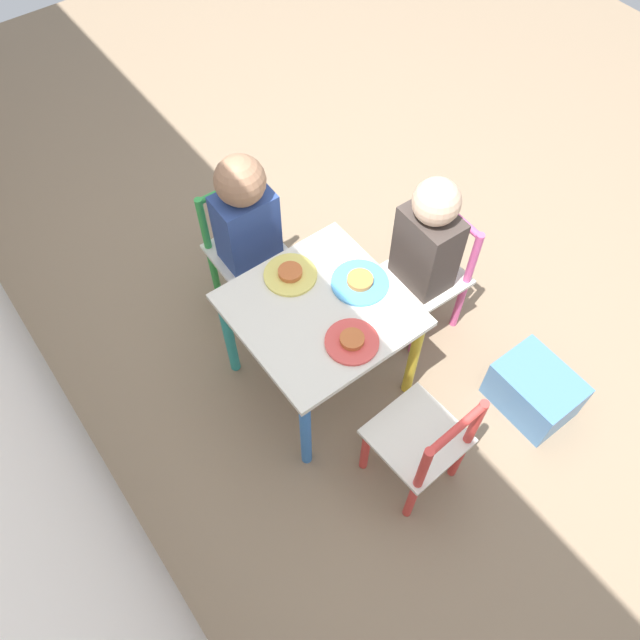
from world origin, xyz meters
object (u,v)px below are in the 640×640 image
at_px(chair_pink, 429,276).
at_px(chair_red, 422,444).
at_px(chair_green, 245,252).
at_px(plate_left, 352,341).
at_px(plate_right, 290,274).
at_px(plate_front, 360,282).
at_px(child_front, 422,251).
at_px(kids_table, 320,321).
at_px(storage_bin, 534,390).
at_px(child_right, 249,227).

distance_m(chair_pink, chair_red, 0.66).
bearing_deg(chair_pink, chair_green, -134.98).
distance_m(chair_pink, plate_left, 0.54).
xyz_separation_m(chair_pink, plate_left, (-0.15, 0.48, 0.20)).
xyz_separation_m(plate_right, plate_front, (-0.16, -0.16, 0.00)).
height_order(chair_green, plate_front, chair_green).
distance_m(chair_red, child_front, 0.64).
bearing_deg(child_front, plate_right, -110.51).
relative_size(kids_table, plate_right, 2.98).
bearing_deg(kids_table, storage_bin, -134.67).
distance_m(child_right, plate_right, 0.26).
distance_m(chair_red, child_right, 0.93).
height_order(kids_table, plate_left, plate_left).
height_order(chair_pink, chair_red, same).
xyz_separation_m(chair_pink, child_right, (0.44, 0.47, 0.19)).
bearing_deg(chair_red, child_right, -92.17).
bearing_deg(child_right, chair_green, 90.00).
height_order(chair_red, child_right, child_right).
xyz_separation_m(kids_table, chair_red, (-0.48, -0.03, -0.12)).
xyz_separation_m(chair_green, storage_bin, (-1.02, -0.53, -0.16)).
distance_m(kids_table, plate_left, 0.18).
bearing_deg(plate_right, child_front, -112.02).
distance_m(kids_table, plate_right, 0.18).
bearing_deg(kids_table, chair_red, -176.80).
bearing_deg(plate_right, chair_green, -2.18).
bearing_deg(chair_green, child_right, -90.00).
bearing_deg(plate_front, chair_pink, -92.25).
relative_size(kids_table, plate_left, 3.14).
bearing_deg(plate_left, child_right, -1.06).
bearing_deg(chair_green, chair_pink, -45.02).
height_order(child_front, plate_front, child_front).
relative_size(child_right, plate_left, 4.42).
bearing_deg(chair_pink, child_right, -131.15).
xyz_separation_m(chair_pink, plate_right, (0.17, 0.48, 0.20)).
bearing_deg(storage_bin, plate_front, 35.46).
xyz_separation_m(kids_table, storage_bin, (-0.53, -0.54, -0.28)).
bearing_deg(child_right, plate_left, -89.60).
relative_size(plate_front, storage_bin, 0.66).
relative_size(plate_right, storage_bin, 0.62).
bearing_deg(child_right, chair_pink, -41.20).
relative_size(chair_red, storage_bin, 1.84).
xyz_separation_m(kids_table, chair_green, (0.48, -0.01, -0.12)).
height_order(plate_right, plate_front, same).
xyz_separation_m(child_front, storage_bin, (-0.52, -0.12, -0.34)).
bearing_deg(plate_right, plate_left, 180.00).
xyz_separation_m(plate_front, storage_bin, (-0.53, -0.38, -0.36)).
bearing_deg(chair_green, plate_right, -90.72).
relative_size(chair_red, plate_left, 3.14).
bearing_deg(child_right, plate_front, -69.16).
height_order(kids_table, child_front, child_front).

